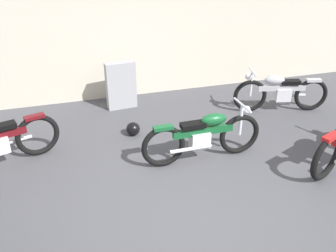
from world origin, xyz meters
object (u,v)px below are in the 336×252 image
at_px(stone_marker, 121,85).
at_px(helmet, 133,129).
at_px(motorcycle_silver, 280,92).
at_px(motorcycle_green, 204,136).

distance_m(stone_marker, helmet, 1.30).
height_order(stone_marker, motorcycle_silver, stone_marker).
relative_size(helmet, motorcycle_silver, 0.13).
relative_size(stone_marker, helmet, 3.97).
relative_size(motorcycle_green, motorcycle_silver, 1.05).
distance_m(stone_marker, motorcycle_green, 2.51).
bearing_deg(helmet, motorcycle_green, -50.61).
bearing_deg(motorcycle_silver, motorcycle_green, 44.71).
height_order(stone_marker, helmet, stone_marker).
distance_m(stone_marker, motorcycle_silver, 3.23).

